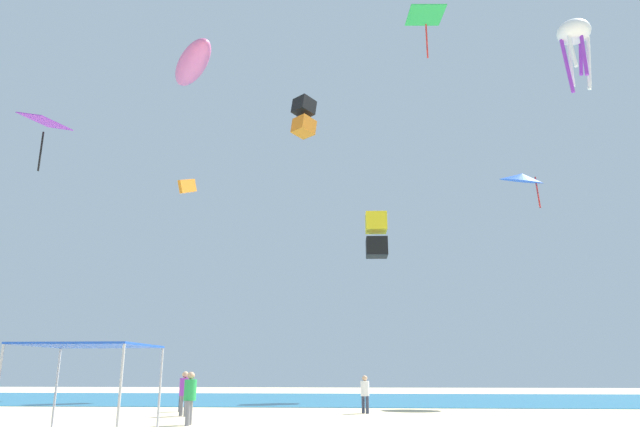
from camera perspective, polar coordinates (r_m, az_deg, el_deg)
ocean_strip at (r=41.45m, az=1.41°, el=-17.91°), size 110.00×19.47×0.03m
canopy_tent at (r=18.31m, az=-21.90°, el=-12.33°), size 3.38×3.06×2.61m
person_near_tent at (r=27.66m, az=4.48°, el=-17.14°), size 0.40×0.40×1.67m
person_leftmost at (r=22.20m, az=-12.76°, el=-17.01°), size 0.44×0.49×1.84m
person_central at (r=26.57m, az=-13.29°, el=-16.64°), size 0.44×0.44×1.85m
person_rightmost at (r=29.60m, az=-13.37°, el=-16.78°), size 0.37×0.37×1.57m
kite_diamond_purple at (r=29.30m, az=-25.65°, el=8.00°), size 2.21×2.25×2.66m
kite_box_yellow at (r=40.00m, az=5.61°, el=-2.14°), size 1.50×1.54×3.09m
kite_inflatable_pink at (r=43.10m, az=-12.53°, el=14.36°), size 5.40×6.65×2.65m
kite_parafoil_orange at (r=45.76m, az=-13.00°, el=2.65°), size 0.49×3.45×2.09m
kite_octopus_white at (r=34.17m, az=23.89°, el=15.81°), size 2.40×2.40×4.01m
kite_delta_blue at (r=38.81m, az=19.36°, el=3.40°), size 3.60×3.60×2.59m
kite_diamond_green at (r=35.07m, az=10.42°, el=18.57°), size 2.22×2.22×2.77m
kite_box_black at (r=47.70m, az=-1.61°, el=9.56°), size 2.17×2.19×3.28m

